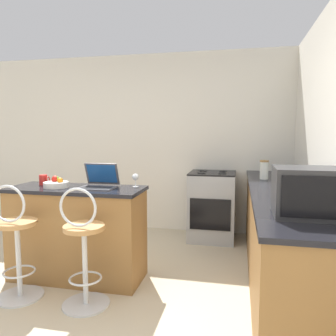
# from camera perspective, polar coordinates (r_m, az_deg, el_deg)

# --- Properties ---
(ground_plane) EXTENTS (20.00, 20.00, 0.00)m
(ground_plane) POSITION_cam_1_polar(r_m,az_deg,el_deg) (2.95, -16.87, -23.77)
(ground_plane) COLOR #BCAD8E
(wall_back) EXTENTS (12.00, 0.06, 2.60)m
(wall_back) POSITION_cam_1_polar(r_m,az_deg,el_deg) (4.94, -2.81, 4.36)
(wall_back) COLOR silver
(wall_back) RESTS_ON ground_plane
(breakfast_bar) EXTENTS (1.34, 0.53, 0.92)m
(breakfast_bar) POSITION_cam_1_polar(r_m,az_deg,el_deg) (3.45, -15.53, -10.84)
(breakfast_bar) COLOR olive
(breakfast_bar) RESTS_ON ground_plane
(counter_right) EXTENTS (0.64, 3.05, 0.92)m
(counter_right) POSITION_cam_1_polar(r_m,az_deg,el_deg) (3.40, 19.38, -11.20)
(counter_right) COLOR olive
(counter_right) RESTS_ON ground_plane
(bar_stool_near) EXTENTS (0.40, 0.40, 1.03)m
(bar_stool_near) POSITION_cam_1_polar(r_m,az_deg,el_deg) (3.21, -24.88, -12.07)
(bar_stool_near) COLOR silver
(bar_stool_near) RESTS_ON ground_plane
(bar_stool_far) EXTENTS (0.40, 0.40, 1.03)m
(bar_stool_far) POSITION_cam_1_polar(r_m,az_deg,el_deg) (2.89, -14.48, -13.76)
(bar_stool_far) COLOR silver
(bar_stool_far) RESTS_ON ground_plane
(laptop) EXTENTS (0.34, 0.30, 0.24)m
(laptop) POSITION_cam_1_polar(r_m,az_deg,el_deg) (3.27, -11.93, -2.32)
(laptop) COLOR #47474C
(laptop) RESTS_ON breakfast_bar
(microwave) EXTENTS (0.45, 0.35, 0.32)m
(microwave) POSITION_cam_1_polar(r_m,az_deg,el_deg) (2.28, 23.51, -3.89)
(microwave) COLOR #2D2D30
(microwave) RESTS_ON counter_right
(toaster) EXTENTS (0.25, 0.30, 0.20)m
(toaster) POSITION_cam_1_polar(r_m,az_deg,el_deg) (2.89, 21.50, -2.97)
(toaster) COLOR #9EA3A8
(toaster) RESTS_ON counter_right
(stove_range) EXTENTS (0.61, 0.61, 0.93)m
(stove_range) POSITION_cam_1_polar(r_m,az_deg,el_deg) (4.54, 7.67, -6.54)
(stove_range) COLOR #9EA3A8
(stove_range) RESTS_ON ground_plane
(wine_glass_tall) EXTENTS (0.07, 0.07, 0.13)m
(wine_glass_tall) POSITION_cam_1_polar(r_m,az_deg,el_deg) (3.25, -5.69, -1.67)
(wine_glass_tall) COLOR silver
(wine_glass_tall) RESTS_ON breakfast_bar
(mug_red) EXTENTS (0.10, 0.08, 0.10)m
(mug_red) POSITION_cam_1_polar(r_m,az_deg,el_deg) (3.60, -20.84, -1.94)
(mug_red) COLOR red
(mug_red) RESTS_ON breakfast_bar
(mug_blue) EXTENTS (0.10, 0.08, 0.10)m
(mug_blue) POSITION_cam_1_polar(r_m,az_deg,el_deg) (4.39, 19.48, -0.51)
(mug_blue) COLOR #2D51AD
(mug_blue) RESTS_ON counter_right
(fruit_bowl) EXTENTS (0.24, 0.24, 0.11)m
(fruit_bowl) POSITION_cam_1_polar(r_m,az_deg,el_deg) (3.40, -18.89, -2.59)
(fruit_bowl) COLOR silver
(fruit_bowl) RESTS_ON breakfast_bar
(storage_jar) EXTENTS (0.10, 0.10, 0.22)m
(storage_jar) POSITION_cam_1_polar(r_m,az_deg,el_deg) (3.92, 16.39, -0.27)
(storage_jar) COLOR silver
(storage_jar) RESTS_ON counter_right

